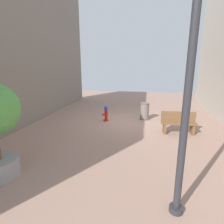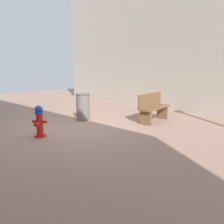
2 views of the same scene
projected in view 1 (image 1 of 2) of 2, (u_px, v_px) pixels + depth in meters
ground_plane at (128, 122)px, 9.82m from camera, size 23.40×23.40×0.00m
fire_hydrant at (106, 113)px, 9.86m from camera, size 0.35×0.37×0.83m
bench_near at (178, 123)px, 8.04m from camera, size 1.51×0.55×0.95m
street_lamp at (190, 72)px, 3.08m from camera, size 0.36×0.36×4.61m
trash_bin at (145, 111)px, 10.13m from camera, size 0.49×0.49×0.93m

